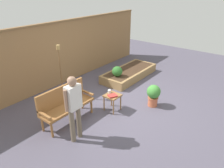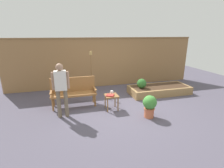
% 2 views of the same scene
% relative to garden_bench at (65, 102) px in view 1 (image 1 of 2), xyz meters
% --- Properties ---
extents(ground_plane, '(14.00, 14.00, 0.00)m').
position_rel_garden_bench_xyz_m(ground_plane, '(1.51, -0.70, -0.54)').
color(ground_plane, '#514C5B').
extents(fence_back, '(8.40, 0.14, 2.16)m').
position_rel_garden_bench_xyz_m(fence_back, '(1.51, 1.90, 0.55)').
color(fence_back, olive).
rests_on(fence_back, ground_plane).
extents(garden_bench, '(1.44, 0.48, 0.94)m').
position_rel_garden_bench_xyz_m(garden_bench, '(0.00, 0.00, 0.00)').
color(garden_bench, '#936033').
rests_on(garden_bench, ground_plane).
extents(side_table, '(0.40, 0.40, 0.48)m').
position_rel_garden_bench_xyz_m(side_table, '(1.12, -0.65, -0.15)').
color(side_table, olive).
rests_on(side_table, ground_plane).
extents(cup_on_table, '(0.13, 0.09, 0.09)m').
position_rel_garden_bench_xyz_m(cup_on_table, '(1.17, -0.51, -0.02)').
color(cup_on_table, white).
rests_on(cup_on_table, side_table).
extents(book_on_table, '(0.29, 0.27, 0.04)m').
position_rel_garden_bench_xyz_m(book_on_table, '(1.07, -0.70, -0.05)').
color(book_on_table, '#B2332D').
rests_on(book_on_table, side_table).
extents(potted_boxwood, '(0.39, 0.39, 0.66)m').
position_rel_garden_bench_xyz_m(potted_boxwood, '(2.03, -1.43, -0.17)').
color(potted_boxwood, '#C66642').
rests_on(potted_boxwood, ground_plane).
extents(raised_planter_bed, '(2.40, 1.00, 0.30)m').
position_rel_garden_bench_xyz_m(raised_planter_bed, '(3.36, 0.29, -0.39)').
color(raised_planter_bed, '#997547').
rests_on(raised_planter_bed, ground_plane).
extents(shrub_near_bench, '(0.36, 0.36, 0.36)m').
position_rel_garden_bench_xyz_m(shrub_near_bench, '(2.57, 0.27, -0.06)').
color(shrub_near_bench, brown).
rests_on(shrub_near_bench, raised_planter_bed).
extents(tiki_torch, '(0.10, 0.10, 1.67)m').
position_rel_garden_bench_xyz_m(tiki_torch, '(0.76, 1.04, 0.60)').
color(tiki_torch, brown).
rests_on(tiki_torch, ground_plane).
extents(person_by_bench, '(0.47, 0.20, 1.56)m').
position_rel_garden_bench_xyz_m(person_by_bench, '(-0.35, -0.76, 0.39)').
color(person_by_bench, '#70604C').
rests_on(person_by_bench, ground_plane).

